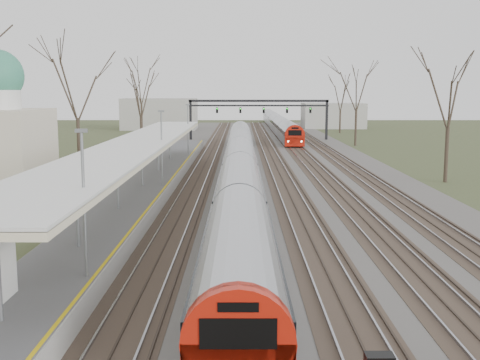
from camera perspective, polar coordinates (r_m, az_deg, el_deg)
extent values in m
cube|color=#474442|center=(61.26, 2.36, 1.60)|extent=(24.00, 160.00, 0.10)
cube|color=#4C3828|center=(61.31, -3.26, 1.64)|extent=(2.60, 160.00, 0.06)
cube|color=gray|center=(61.35, -3.93, 1.70)|extent=(0.07, 160.00, 0.12)
cube|color=gray|center=(61.27, -2.59, 1.71)|extent=(0.07, 160.00, 0.12)
cube|color=#4C3828|center=(61.21, 0.02, 1.64)|extent=(2.60, 160.00, 0.06)
cube|color=gray|center=(61.21, -0.65, 1.71)|extent=(0.07, 160.00, 0.12)
cube|color=gray|center=(61.20, 0.69, 1.71)|extent=(0.07, 160.00, 0.12)
cube|color=#4C3828|center=(61.31, 3.29, 1.64)|extent=(2.60, 160.00, 0.06)
cube|color=gray|center=(61.26, 2.62, 1.71)|extent=(0.07, 160.00, 0.12)
cube|color=gray|center=(61.34, 3.96, 1.70)|extent=(0.07, 160.00, 0.12)
cube|color=#4C3828|center=(61.60, 6.55, 1.63)|extent=(2.60, 160.00, 0.06)
cube|color=gray|center=(61.52, 5.88, 1.70)|extent=(0.07, 160.00, 0.12)
cube|color=gray|center=(61.68, 7.21, 1.69)|extent=(0.07, 160.00, 0.12)
cube|color=#4C3828|center=(62.09, 9.76, 1.62)|extent=(2.60, 160.00, 0.06)
cube|color=gray|center=(61.97, 9.10, 1.68)|extent=(0.07, 160.00, 0.12)
cube|color=gray|center=(62.21, 10.41, 1.68)|extent=(0.07, 160.00, 0.12)
cube|color=#9E9B93|center=(44.31, -8.50, -0.50)|extent=(3.50, 69.00, 1.00)
cylinder|color=slate|center=(25.14, -15.18, -2.86)|extent=(0.14, 0.14, 3.00)
cylinder|color=slate|center=(32.81, -11.54, -0.15)|extent=(0.14, 0.14, 3.00)
cylinder|color=slate|center=(40.61, -9.29, 1.52)|extent=(0.14, 0.14, 3.00)
cylinder|color=slate|center=(48.48, -7.77, 2.65)|extent=(0.14, 0.14, 3.00)
cylinder|color=slate|center=(56.38, -6.67, 3.47)|extent=(0.14, 0.14, 3.00)
cube|color=silver|center=(39.48, -9.58, 3.58)|extent=(4.10, 50.00, 0.12)
cube|color=beige|center=(39.49, -9.57, 3.34)|extent=(4.10, 50.00, 0.25)
cube|color=black|center=(91.20, -4.71, 5.67)|extent=(0.35, 0.35, 6.00)
cube|color=black|center=(91.80, 8.22, 5.63)|extent=(0.35, 0.35, 6.00)
cube|color=black|center=(90.84, 1.79, 7.51)|extent=(21.00, 0.35, 0.35)
cube|color=black|center=(90.85, 1.78, 7.07)|extent=(21.00, 0.25, 0.25)
cube|color=black|center=(90.70, -2.19, 6.62)|extent=(0.32, 0.22, 0.85)
sphere|color=#0CFF19|center=(90.55, -2.20, 6.78)|extent=(0.16, 0.16, 0.16)
cube|color=black|center=(90.63, 0.04, 6.63)|extent=(0.32, 0.22, 0.85)
sphere|color=#0CFF19|center=(90.48, 0.04, 6.78)|extent=(0.16, 0.16, 0.16)
cube|color=black|center=(90.69, 2.26, 6.62)|extent=(0.32, 0.22, 0.85)
sphere|color=#0CFF19|center=(90.55, 2.27, 6.78)|extent=(0.16, 0.16, 0.16)
cube|color=black|center=(90.89, 4.48, 6.61)|extent=(0.32, 0.22, 0.85)
sphere|color=#0CFF19|center=(90.75, 4.49, 6.76)|extent=(0.16, 0.16, 0.16)
cube|color=black|center=(91.23, 6.69, 6.58)|extent=(0.32, 0.22, 0.85)
sphere|color=#0CFF19|center=(91.08, 6.70, 6.74)|extent=(0.16, 0.16, 0.16)
cylinder|color=#2D231C|center=(55.93, -15.04, 3.17)|extent=(0.30, 0.30, 4.95)
cylinder|color=#2D231C|center=(50.79, 18.98, 2.25)|extent=(0.30, 0.30, 4.50)
cube|color=#A3A5AD|center=(50.49, 0.01, 1.36)|extent=(2.55, 75.00, 1.60)
cylinder|color=#A3A5AD|center=(50.42, 0.01, 2.09)|extent=(2.60, 74.70, 2.60)
cube|color=black|center=(50.40, 0.01, 2.21)|extent=(2.62, 74.40, 0.55)
cylinder|color=#AC1709|center=(13.91, -0.16, -15.02)|extent=(2.60, 0.60, 2.60)
cube|color=black|center=(13.54, -0.17, -14.31)|extent=(1.70, 0.12, 0.70)
cube|color=black|center=(50.61, 0.01, 0.32)|extent=(1.80, 74.00, 0.35)
cube|color=#A3A5AD|center=(114.91, 3.55, 5.29)|extent=(2.55, 75.00, 1.60)
cylinder|color=#A3A5AD|center=(114.88, 3.55, 5.61)|extent=(2.60, 74.70, 2.60)
cube|color=black|center=(114.87, 3.55, 5.66)|extent=(2.62, 74.40, 0.55)
cube|color=#AC1709|center=(77.70, 5.21, 3.75)|extent=(2.55, 0.50, 1.50)
cylinder|color=#AC1709|center=(77.69, 5.21, 4.27)|extent=(2.60, 0.60, 2.60)
cube|color=black|center=(77.40, 5.23, 4.48)|extent=(1.70, 0.12, 0.70)
sphere|color=white|center=(77.43, 4.59, 3.67)|extent=(0.22, 0.22, 0.22)
sphere|color=white|center=(77.59, 5.85, 3.66)|extent=(0.22, 0.22, 0.22)
cube|color=black|center=(114.96, 3.55, 4.83)|extent=(1.80, 74.00, 0.35)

